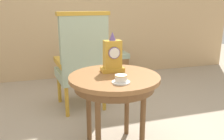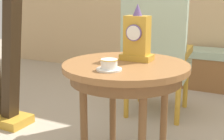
{
  "view_description": "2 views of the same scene",
  "coord_description": "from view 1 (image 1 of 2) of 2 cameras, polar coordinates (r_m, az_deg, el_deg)",
  "views": [
    {
      "loc": [
        -0.52,
        -1.72,
        1.21
      ],
      "look_at": [
        0.04,
        0.15,
        0.66
      ],
      "focal_mm": 37.62,
      "sensor_mm": 36.0,
      "label": 1
    },
    {
      "loc": [
        0.75,
        -1.57,
        1.05
      ],
      "look_at": [
        -0.07,
        -0.01,
        0.61
      ],
      "focal_mm": 49.34,
      "sensor_mm": 36.0,
      "label": 2
    }
  ],
  "objects": [
    {
      "name": "mantel_clock",
      "position": [
        1.96,
        0.12,
        3.41
      ],
      "size": [
        0.19,
        0.11,
        0.34
      ],
      "color": "gold",
      "rests_on": "side_table"
    },
    {
      "name": "window_bench",
      "position": [
        3.9,
        -3.22,
        0.94
      ],
      "size": [
        0.95,
        0.4,
        0.44
      ],
      "color": "#9EB299",
      "rests_on": "ground"
    },
    {
      "name": "teacup_left",
      "position": [
        1.7,
        2.19,
        -2.25
      ],
      "size": [
        0.13,
        0.13,
        0.06
      ],
      "color": "white",
      "rests_on": "side_table"
    },
    {
      "name": "side_table",
      "position": [
        1.91,
        0.52,
        -3.5
      ],
      "size": [
        0.74,
        0.74,
        0.66
      ],
      "color": "brown",
      "rests_on": "ground"
    },
    {
      "name": "armchair",
      "position": [
        2.68,
        -7.29,
        2.22
      ],
      "size": [
        0.6,
        0.59,
        1.14
      ],
      "color": "#9EB299",
      "rests_on": "ground"
    }
  ]
}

